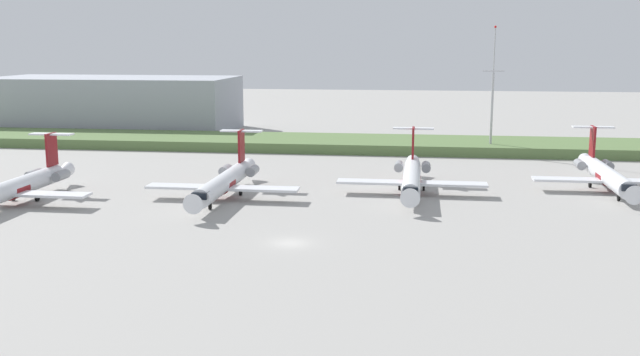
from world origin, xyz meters
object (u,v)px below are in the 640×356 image
(regional_jet_second, at_px, (17,186))
(regional_jet_third, at_px, (225,181))
(regional_jet_fourth, at_px, (412,177))
(antenna_mast, at_px, (492,102))
(regional_jet_fifth, at_px, (606,174))

(regional_jet_second, bearing_deg, regional_jet_third, 15.81)
(regional_jet_third, bearing_deg, regional_jet_fourth, 15.24)
(regional_jet_fourth, bearing_deg, antenna_mast, 69.60)
(regional_jet_second, distance_m, regional_jet_fourth, 58.38)
(regional_jet_second, relative_size, regional_jet_fourth, 1.00)
(antenna_mast, bearing_deg, regional_jet_fourth, -110.40)
(regional_jet_fifth, xyz_separation_m, antenna_mast, (-14.49, 36.42, 8.35))
(antenna_mast, bearing_deg, regional_jet_third, -130.98)
(regional_jet_fifth, height_order, antenna_mast, antenna_mast)
(regional_jet_third, xyz_separation_m, antenna_mast, (43.48, 50.06, 8.35))
(regional_jet_third, relative_size, regional_jet_fourth, 1.00)
(regional_jet_third, bearing_deg, antenna_mast, 49.02)
(regional_jet_second, relative_size, antenna_mast, 1.18)
(regional_jet_second, height_order, regional_jet_third, same)
(regional_jet_second, xyz_separation_m, antenna_mast, (72.06, 58.15, 8.35))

